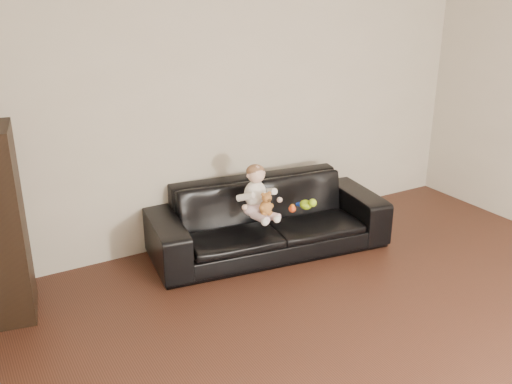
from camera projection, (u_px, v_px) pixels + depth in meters
wall_back at (246, 101)px, 5.32m from camera, size 5.00×0.00×5.00m
sofa at (268, 217)px, 5.24m from camera, size 2.26×1.13×0.63m
baby at (257, 194)px, 4.95m from camera, size 0.35×0.42×0.47m
teddy_bear at (266, 204)px, 4.86m from camera, size 0.14×0.14×0.21m
toy_green at (306, 205)px, 5.15m from camera, size 0.13×0.14×0.09m
toy_rattle at (292, 209)px, 5.08m from camera, size 0.08×0.08×0.07m
toy_blue_disc at (301, 204)px, 5.26m from camera, size 0.10×0.10×0.01m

